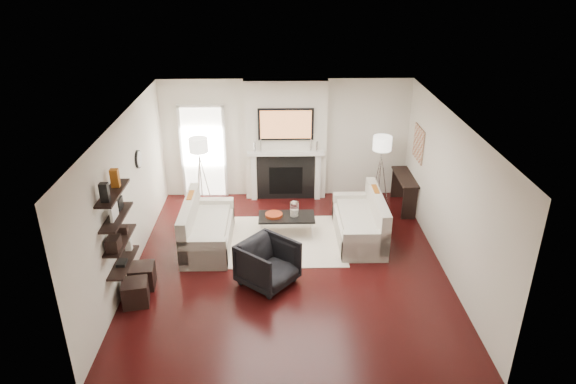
{
  "coord_description": "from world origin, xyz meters",
  "views": [
    {
      "loc": [
        -0.19,
        -7.9,
        5.08
      ],
      "look_at": [
        0.0,
        0.6,
        1.15
      ],
      "focal_mm": 32.0,
      "sensor_mm": 36.0,
      "label": 1
    }
  ],
  "objects_px": {
    "lamp_left_shade": "(198,145)",
    "lamp_right_shade": "(382,143)",
    "ottoman_near": "(142,276)",
    "coffee_table": "(287,217)",
    "loveseat_right_base": "(359,229)",
    "armchair": "(268,262)",
    "loveseat_left_base": "(209,236)"
  },
  "relations": [
    {
      "from": "loveseat_right_base",
      "to": "armchair",
      "type": "xyz_separation_m",
      "value": [
        -1.75,
        -1.48,
        0.22
      ]
    },
    {
      "from": "coffee_table",
      "to": "lamp_right_shade",
      "type": "distance_m",
      "value": 2.67
    },
    {
      "from": "ottoman_near",
      "to": "coffee_table",
      "type": "bearing_deg",
      "value": 34.8
    },
    {
      "from": "coffee_table",
      "to": "ottoman_near",
      "type": "bearing_deg",
      "value": -145.2
    },
    {
      "from": "coffee_table",
      "to": "lamp_left_shade",
      "type": "xyz_separation_m",
      "value": [
        -1.83,
        1.3,
        1.05
      ]
    },
    {
      "from": "loveseat_right_base",
      "to": "ottoman_near",
      "type": "relative_size",
      "value": 4.5
    },
    {
      "from": "lamp_left_shade",
      "to": "coffee_table",
      "type": "bearing_deg",
      "value": -35.27
    },
    {
      "from": "coffee_table",
      "to": "loveseat_right_base",
      "type": "bearing_deg",
      "value": -7.4
    },
    {
      "from": "armchair",
      "to": "lamp_right_shade",
      "type": "distance_m",
      "value": 3.97
    },
    {
      "from": "loveseat_right_base",
      "to": "armchair",
      "type": "height_order",
      "value": "armchair"
    },
    {
      "from": "loveseat_right_base",
      "to": "armchair",
      "type": "relative_size",
      "value": 2.11
    },
    {
      "from": "loveseat_right_base",
      "to": "coffee_table",
      "type": "distance_m",
      "value": 1.43
    },
    {
      "from": "coffee_table",
      "to": "ottoman_near",
      "type": "relative_size",
      "value": 2.75
    },
    {
      "from": "coffee_table",
      "to": "lamp_left_shade",
      "type": "relative_size",
      "value": 2.75
    },
    {
      "from": "armchair",
      "to": "loveseat_left_base",
      "type": "bearing_deg",
      "value": 82.36
    },
    {
      "from": "loveseat_left_base",
      "to": "ottoman_near",
      "type": "relative_size",
      "value": 4.5
    },
    {
      "from": "armchair",
      "to": "lamp_right_shade",
      "type": "bearing_deg",
      "value": 1.25
    },
    {
      "from": "loveseat_left_base",
      "to": "lamp_left_shade",
      "type": "xyz_separation_m",
      "value": [
        -0.33,
        1.68,
        1.24
      ]
    },
    {
      "from": "lamp_left_shade",
      "to": "loveseat_left_base",
      "type": "bearing_deg",
      "value": -78.82
    },
    {
      "from": "loveseat_left_base",
      "to": "loveseat_right_base",
      "type": "distance_m",
      "value": 2.92
    },
    {
      "from": "armchair",
      "to": "lamp_left_shade",
      "type": "height_order",
      "value": "lamp_left_shade"
    },
    {
      "from": "lamp_left_shade",
      "to": "lamp_right_shade",
      "type": "xyz_separation_m",
      "value": [
        3.9,
        0.02,
        0.0
      ]
    },
    {
      "from": "loveseat_right_base",
      "to": "lamp_left_shade",
      "type": "distance_m",
      "value": 3.77
    },
    {
      "from": "lamp_right_shade",
      "to": "ottoman_near",
      "type": "bearing_deg",
      "value": -146.21
    },
    {
      "from": "coffee_table",
      "to": "lamp_left_shade",
      "type": "distance_m",
      "value": 2.48
    },
    {
      "from": "coffee_table",
      "to": "armchair",
      "type": "height_order",
      "value": "armchair"
    },
    {
      "from": "lamp_left_shade",
      "to": "armchair",
      "type": "bearing_deg",
      "value": -63.31
    },
    {
      "from": "loveseat_right_base",
      "to": "loveseat_left_base",
      "type": "bearing_deg",
      "value": -176.09
    },
    {
      "from": "armchair",
      "to": "ottoman_near",
      "type": "relative_size",
      "value": 2.13
    },
    {
      "from": "loveseat_left_base",
      "to": "loveseat_right_base",
      "type": "height_order",
      "value": "same"
    },
    {
      "from": "lamp_right_shade",
      "to": "lamp_left_shade",
      "type": "bearing_deg",
      "value": -179.64
    },
    {
      "from": "loveseat_left_base",
      "to": "ottoman_near",
      "type": "bearing_deg",
      "value": -125.74
    }
  ]
}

